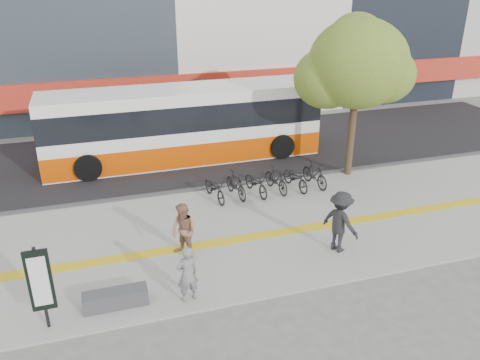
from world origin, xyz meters
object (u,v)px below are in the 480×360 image
object	(u,v)px
pedestrian_dark	(340,222)
seated_woman	(187,274)
street_tree	(356,65)
pedestrian_tan	(184,231)
bench	(116,299)
bus	(184,126)
signboard	(40,282)

from	to	relation	value
pedestrian_dark	seated_woman	bearing A→B (deg)	76.72
street_tree	pedestrian_tan	bearing A→B (deg)	-150.98
bench	bus	bearing A→B (deg)	69.02
bus	seated_woman	xyz separation A→B (m)	(-1.92, -9.99, -0.69)
bus	seated_woman	bearing A→B (deg)	-100.87
bus	seated_woman	distance (m)	10.19
pedestrian_dark	pedestrian_tan	bearing A→B (deg)	51.78
signboard	pedestrian_tan	distance (m)	4.28
bus	pedestrian_dark	distance (m)	9.44
bench	pedestrian_dark	bearing A→B (deg)	6.30
bench	street_tree	xyz separation A→B (m)	(9.78, 6.02, 4.21)
seated_woman	pedestrian_tan	distance (m)	2.09
signboard	pedestrian_dark	world-z (taller)	signboard
street_tree	pedestrian_dark	size ratio (longest dim) A/B	3.29
bench	seated_woman	world-z (taller)	seated_woman
signboard	street_tree	xyz separation A→B (m)	(11.38, 6.33, 3.15)
seated_woman	pedestrian_tan	world-z (taller)	pedestrian_tan
bench	signboard	world-z (taller)	signboard
street_tree	pedestrian_dark	distance (m)	7.07
street_tree	bus	size ratio (longest dim) A/B	0.53
street_tree	pedestrian_tan	xyz separation A→B (m)	(-7.66, -4.25, -3.59)
signboard	seated_woman	world-z (taller)	signboard
bench	signboard	bearing A→B (deg)	-169.19
bench	seated_woman	xyz separation A→B (m)	(1.80, -0.29, 0.56)
street_tree	bus	xyz separation A→B (m)	(-6.06, 3.68, -2.96)
bus	pedestrian_dark	size ratio (longest dim) A/B	6.22
pedestrian_tan	street_tree	bearing A→B (deg)	84.56
bench	pedestrian_tan	world-z (taller)	pedestrian_tan
bench	bus	world-z (taller)	bus
bus	pedestrian_tan	xyz separation A→B (m)	(-1.60, -7.93, -0.63)
street_tree	pedestrian_dark	world-z (taller)	street_tree
signboard	street_tree	bearing A→B (deg)	29.07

